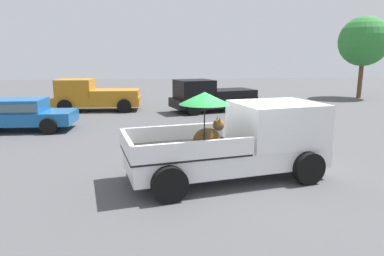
{
  "coord_description": "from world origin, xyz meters",
  "views": [
    {
      "loc": [
        -1.94,
        -8.25,
        3.08
      ],
      "look_at": [
        -0.74,
        1.14,
        1.1
      ],
      "focal_mm": 32.26,
      "sensor_mm": 36.0,
      "label": 1
    }
  ],
  "objects_px": {
    "pickup_truck_main": "(244,140)",
    "parked_sedan_near": "(20,113)",
    "pickup_truck_far": "(210,96)",
    "pickup_truck_red": "(94,95)"
  },
  "relations": [
    {
      "from": "pickup_truck_main",
      "to": "parked_sedan_near",
      "type": "xyz_separation_m",
      "value": [
        -7.73,
        6.74,
        -0.22
      ]
    },
    {
      "from": "parked_sedan_near",
      "to": "pickup_truck_far",
      "type": "bearing_deg",
      "value": 26.92
    },
    {
      "from": "pickup_truck_red",
      "to": "parked_sedan_near",
      "type": "xyz_separation_m",
      "value": [
        -2.25,
        -5.13,
        -0.13
      ]
    },
    {
      "from": "pickup_truck_main",
      "to": "pickup_truck_red",
      "type": "distance_m",
      "value": 13.08
    },
    {
      "from": "pickup_truck_main",
      "to": "parked_sedan_near",
      "type": "distance_m",
      "value": 10.26
    },
    {
      "from": "pickup_truck_main",
      "to": "pickup_truck_far",
      "type": "xyz_separation_m",
      "value": [
        1.08,
        10.76,
        -0.09
      ]
    },
    {
      "from": "pickup_truck_far",
      "to": "pickup_truck_main",
      "type": "bearing_deg",
      "value": 68.84
    },
    {
      "from": "pickup_truck_red",
      "to": "pickup_truck_far",
      "type": "height_order",
      "value": "same"
    },
    {
      "from": "pickup_truck_red",
      "to": "pickup_truck_far",
      "type": "bearing_deg",
      "value": 173.02
    },
    {
      "from": "pickup_truck_red",
      "to": "parked_sedan_near",
      "type": "relative_size",
      "value": 1.12
    }
  ]
}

